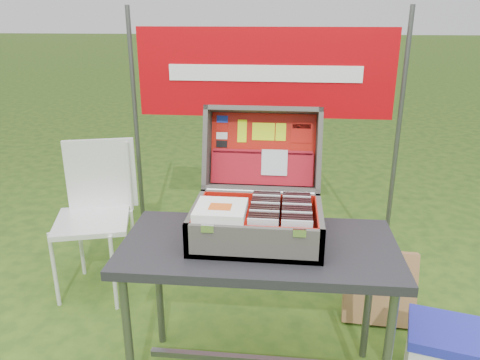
# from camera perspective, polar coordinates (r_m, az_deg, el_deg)

# --- Properties ---
(table) EXTENTS (1.18, 0.60, 0.73)m
(table) POSITION_cam_1_polar(r_m,az_deg,el_deg) (2.19, 2.21, -16.20)
(table) COLOR #2C2B2F
(table) RESTS_ON ground
(table_top) EXTENTS (1.18, 0.60, 0.04)m
(table_top) POSITION_cam_1_polar(r_m,az_deg,el_deg) (2.01, 2.34, -8.20)
(table_top) COLOR #2C2B2F
(table_top) RESTS_ON ground
(table_leg_fl) EXTENTS (0.04, 0.04, 0.69)m
(table_leg_fl) POSITION_cam_1_polar(r_m,az_deg,el_deg) (2.12, -13.41, -18.99)
(table_leg_fl) COLOR #59595B
(table_leg_fl) RESTS_ON ground
(table_leg_bl) EXTENTS (0.04, 0.04, 0.69)m
(table_leg_bl) POSITION_cam_1_polar(r_m,az_deg,el_deg) (2.48, -9.87, -12.46)
(table_leg_bl) COLOR #59595B
(table_leg_bl) RESTS_ON ground
(table_leg_br) EXTENTS (0.04, 0.04, 0.69)m
(table_leg_br) POSITION_cam_1_polar(r_m,az_deg,el_deg) (2.43, 15.41, -13.63)
(table_leg_br) COLOR #59595B
(table_leg_br) RESTS_ON ground
(table_brace) EXTENTS (1.02, 0.03, 0.03)m
(table_brace) POSITION_cam_1_polar(r_m,az_deg,el_deg) (2.34, 2.13, -21.06)
(table_brace) COLOR #59595B
(table_brace) RESTS_ON ground
(suitcase) EXTENTS (0.55, 0.55, 0.50)m
(suitcase) POSITION_cam_1_polar(r_m,az_deg,el_deg) (1.98, 2.23, -0.02)
(suitcase) COLOR #514E48
(suitcase) RESTS_ON table
(suitcase_base_bottom) EXTENTS (0.55, 0.39, 0.02)m
(suitcase_base_bottom) POSITION_cam_1_polar(r_m,az_deg,el_deg) (2.02, 2.02, -7.02)
(suitcase_base_bottom) COLOR #514E48
(suitcase_base_bottom) RESTS_ON table_top
(suitcase_base_wall_front) EXTENTS (0.55, 0.02, 0.15)m
(suitcase_base_wall_front) POSITION_cam_1_polar(r_m,az_deg,el_deg) (1.83, 1.60, -7.85)
(suitcase_base_wall_front) COLOR #514E48
(suitcase_base_wall_front) RESTS_ON table_top
(suitcase_base_wall_back) EXTENTS (0.55, 0.02, 0.15)m
(suitcase_base_wall_back) POSITION_cam_1_polar(r_m,az_deg,el_deg) (2.17, 2.41, -3.35)
(suitcase_base_wall_back) COLOR #514E48
(suitcase_base_wall_back) RESTS_ON table_top
(suitcase_base_wall_left) EXTENTS (0.02, 0.39, 0.15)m
(suitcase_base_wall_left) POSITION_cam_1_polar(r_m,az_deg,el_deg) (2.03, -5.43, -5.05)
(suitcase_base_wall_left) COLOR #514E48
(suitcase_base_wall_left) RESTS_ON table_top
(suitcase_base_wall_right) EXTENTS (0.02, 0.39, 0.15)m
(suitcase_base_wall_right) POSITION_cam_1_polar(r_m,az_deg,el_deg) (2.00, 9.65, -5.69)
(suitcase_base_wall_right) COLOR #514E48
(suitcase_base_wall_right) RESTS_ON table_top
(suitcase_liner_floor) EXTENTS (0.51, 0.35, 0.01)m
(suitcase_liner_floor) POSITION_cam_1_polar(r_m,az_deg,el_deg) (2.02, 2.02, -6.67)
(suitcase_liner_floor) COLOR red
(suitcase_liner_floor) RESTS_ON suitcase_base_bottom
(suitcase_latch_left) EXTENTS (0.05, 0.01, 0.03)m
(suitcase_latch_left) POSITION_cam_1_polar(r_m,az_deg,el_deg) (1.81, -4.00, -5.93)
(suitcase_latch_left) COLOR silver
(suitcase_latch_left) RESTS_ON suitcase_base_wall_front
(suitcase_latch_right) EXTENTS (0.05, 0.01, 0.03)m
(suitcase_latch_right) POSITION_cam_1_polar(r_m,az_deg,el_deg) (1.79, 7.27, -6.43)
(suitcase_latch_right) COLOR silver
(suitcase_latch_right) RESTS_ON suitcase_base_wall_front
(suitcase_hinge) EXTENTS (0.49, 0.02, 0.02)m
(suitcase_hinge) POSITION_cam_1_polar(r_m,az_deg,el_deg) (2.15, 2.46, -1.43)
(suitcase_hinge) COLOR silver
(suitcase_hinge) RESTS_ON suitcase_base_wall_back
(suitcase_lid_back) EXTENTS (0.55, 0.13, 0.38)m
(suitcase_lid_back) POSITION_cam_1_polar(r_m,az_deg,el_deg) (2.28, 2.83, 3.77)
(suitcase_lid_back) COLOR #514E48
(suitcase_lid_back) RESTS_ON suitcase_base_wall_back
(suitcase_lid_rim_far) EXTENTS (0.55, 0.15, 0.06)m
(suitcase_lid_rim_far) POSITION_cam_1_polar(r_m,az_deg,el_deg) (2.22, 2.90, 8.56)
(suitcase_lid_rim_far) COLOR #514E48
(suitcase_lid_rim_far) RESTS_ON suitcase_lid_back
(suitcase_lid_rim_near) EXTENTS (0.55, 0.15, 0.06)m
(suitcase_lid_rim_near) POSITION_cam_1_polar(r_m,az_deg,el_deg) (2.22, 2.58, -1.00)
(suitcase_lid_rim_near) COLOR #514E48
(suitcase_lid_rim_near) RESTS_ON suitcase_lid_back
(suitcase_lid_rim_left) EXTENTS (0.02, 0.25, 0.42)m
(suitcase_lid_rim_left) POSITION_cam_1_polar(r_m,az_deg,el_deg) (2.24, -4.01, 3.98)
(suitcase_lid_rim_left) COLOR #514E48
(suitcase_lid_rim_left) RESTS_ON suitcase_lid_back
(suitcase_lid_rim_right) EXTENTS (0.02, 0.25, 0.42)m
(suitcase_lid_rim_right) POSITION_cam_1_polar(r_m,az_deg,el_deg) (2.21, 9.58, 3.53)
(suitcase_lid_rim_right) COLOR #514E48
(suitcase_lid_rim_right) RESTS_ON suitcase_lid_back
(suitcase_lid_liner) EXTENTS (0.50, 0.10, 0.33)m
(suitcase_lid_liner) POSITION_cam_1_polar(r_m,az_deg,el_deg) (2.26, 2.81, 3.77)
(suitcase_lid_liner) COLOR red
(suitcase_lid_liner) RESTS_ON suitcase_lid_back
(suitcase_liner_wall_front) EXTENTS (0.51, 0.01, 0.13)m
(suitcase_liner_wall_front) POSITION_cam_1_polar(r_m,az_deg,el_deg) (1.84, 1.64, -7.36)
(suitcase_liner_wall_front) COLOR red
(suitcase_liner_wall_front) RESTS_ON suitcase_base_bottom
(suitcase_liner_wall_back) EXTENTS (0.51, 0.01, 0.13)m
(suitcase_liner_wall_back) POSITION_cam_1_polar(r_m,az_deg,el_deg) (2.15, 2.39, -3.23)
(suitcase_liner_wall_back) COLOR red
(suitcase_liner_wall_back) RESTS_ON suitcase_base_bottom
(suitcase_liner_wall_left) EXTENTS (0.01, 0.35, 0.13)m
(suitcase_liner_wall_left) POSITION_cam_1_polar(r_m,az_deg,el_deg) (2.02, -5.06, -4.80)
(suitcase_liner_wall_left) COLOR red
(suitcase_liner_wall_left) RESTS_ON suitcase_base_bottom
(suitcase_liner_wall_right) EXTENTS (0.01, 0.35, 0.13)m
(suitcase_liner_wall_right) POSITION_cam_1_polar(r_m,az_deg,el_deg) (1.99, 9.27, -5.40)
(suitcase_liner_wall_right) COLOR red
(suitcase_liner_wall_right) RESTS_ON suitcase_base_bottom
(suitcase_lid_pocket) EXTENTS (0.49, 0.07, 0.16)m
(suitcase_lid_pocket) POSITION_cam_1_polar(r_m,az_deg,el_deg) (2.25, 2.71, 1.45)
(suitcase_lid_pocket) COLOR maroon
(suitcase_lid_pocket) RESTS_ON suitcase_lid_liner
(suitcase_pocket_edge) EXTENTS (0.48, 0.02, 0.02)m
(suitcase_pocket_edge) POSITION_cam_1_polar(r_m,az_deg,el_deg) (2.24, 2.76, 3.45)
(suitcase_pocket_edge) COLOR maroon
(suitcase_pocket_edge) RESTS_ON suitcase_lid_pocket
(suitcase_pocket_cd) EXTENTS (0.12, 0.04, 0.12)m
(suitcase_pocket_cd) POSITION_cam_1_polar(r_m,az_deg,el_deg) (2.22, 4.22, 2.14)
(suitcase_pocket_cd) COLOR silver
(suitcase_pocket_cd) RESTS_ON suitcase_lid_pocket
(lid_sticker_cc_a) EXTENTS (0.05, 0.01, 0.03)m
(lid_sticker_cc_a) POSITION_cam_1_polar(r_m,az_deg,el_deg) (2.28, -2.17, 7.43)
(lid_sticker_cc_a) COLOR #1933B2
(lid_sticker_cc_a) RESTS_ON suitcase_lid_liner
(lid_sticker_cc_b) EXTENTS (0.05, 0.01, 0.03)m
(lid_sticker_cc_b) POSITION_cam_1_polar(r_m,az_deg,el_deg) (2.28, -2.20, 6.42)
(lid_sticker_cc_b) COLOR #B91109
(lid_sticker_cc_b) RESTS_ON suitcase_lid_liner
(lid_sticker_cc_c) EXTENTS (0.05, 0.01, 0.03)m
(lid_sticker_cc_c) POSITION_cam_1_polar(r_m,az_deg,el_deg) (2.28, -2.22, 5.42)
(lid_sticker_cc_c) COLOR white
(lid_sticker_cc_c) RESTS_ON suitcase_lid_liner
(lid_sticker_cc_d) EXTENTS (0.05, 0.01, 0.03)m
(lid_sticker_cc_d) POSITION_cam_1_polar(r_m,az_deg,el_deg) (2.28, -2.25, 4.41)
(lid_sticker_cc_d) COLOR black
(lid_sticker_cc_d) RESTS_ON suitcase_lid_liner
(lid_card_neon_tall) EXTENTS (0.04, 0.03, 0.10)m
(lid_card_neon_tall) POSITION_cam_1_polar(r_m,az_deg,el_deg) (2.27, 0.26, 5.99)
(lid_card_neon_tall) COLOR #D1F80E
(lid_card_neon_tall) RESTS_ON suitcase_lid_liner
(lid_card_neon_main) EXTENTS (0.11, 0.03, 0.08)m
(lid_card_neon_main) POSITION_cam_1_polar(r_m,az_deg,el_deg) (2.26, 2.87, 5.92)
(lid_card_neon_main) COLOR #D1F80E
(lid_card_neon_main) RESTS_ON suitcase_lid_liner
(lid_card_neon_small) EXTENTS (0.05, 0.03, 0.08)m
(lid_card_neon_small) POSITION_cam_1_polar(r_m,az_deg,el_deg) (2.26, 5.00, 5.85)
(lid_card_neon_small) COLOR #D1F80E
(lid_card_neon_small) RESTS_ON suitcase_lid_liner
(lid_sticker_band) EXTENTS (0.10, 0.03, 0.09)m
(lid_sticker_band) POSITION_cam_1_polar(r_m,az_deg,el_deg) (2.26, 7.50, 5.75)
(lid_sticker_band) COLOR #B91109
(lid_sticker_band) RESTS_ON suitcase_lid_liner
(lid_sticker_band_bar) EXTENTS (0.09, 0.01, 0.02)m
(lid_sticker_band_bar) POSITION_cam_1_polar(r_m,az_deg,el_deg) (2.26, 7.53, 6.51)
(lid_sticker_band_bar) COLOR black
(lid_sticker_band_bar) RESTS_ON suitcase_lid_liner
(cd_left_0) EXTENTS (0.12, 0.01, 0.14)m
(cd_left_0) POSITION_cam_1_polar(r_m,az_deg,el_deg) (1.85, 2.77, -6.74)
(cd_left_0) COLOR silver
(cd_left_0) RESTS_ON suitcase_liner_floor
(cd_left_1) EXTENTS (0.12, 0.01, 0.14)m
(cd_left_1) POSITION_cam_1_polar(r_m,az_deg,el_deg) (1.87, 2.81, -6.45)
(cd_left_1) COLOR black
(cd_left_1) RESTS_ON suitcase_liner_floor
(cd_left_2) EXTENTS (0.12, 0.01, 0.14)m
(cd_left_2) POSITION_cam_1_polar(r_m,az_deg,el_deg) (1.89, 2.85, -6.17)
(cd_left_2) COLOR black
(cd_left_2) RESTS_ON suitcase_liner_floor
(cd_left_3) EXTENTS (0.12, 0.01, 0.14)m
(cd_left_3) POSITION_cam_1_polar(r_m,az_deg,el_deg) (1.91, 2.89, -5.89)
(cd_left_3) COLOR black
(cd_left_3) RESTS_ON suitcase_liner_floor
(cd_left_4) EXTENTS (0.12, 0.01, 0.14)m
(cd_left_4) POSITION_cam_1_polar(r_m,az_deg,el_deg) (1.93, 2.93, -5.61)
(cd_left_4) COLOR silver
(cd_left_4) RESTS_ON suitcase_liner_floor
(cd_left_5) EXTENTS (0.12, 0.01, 0.14)m
(cd_left_5) POSITION_cam_1_polar(r_m,az_deg,el_deg) (1.95, 2.97, -5.34)
(cd_left_5) COLOR black
(cd_left_5) RESTS_ON suitcase_liner_floor
(cd_left_6) EXTENTS (0.12, 0.01, 0.14)m
(cd_left_6) POSITION_cam_1_polar(r_m,az_deg,el_deg) (1.97, 3.01, -5.08)
(cd_left_6) COLOR black
(cd_left_6) RESTS_ON suitcase_liner_floor
(cd_left_7) EXTENTS (0.12, 0.01, 0.14)m
(cd_left_7) POSITION_cam_1_polar(r_m,az_deg,el_deg) (1.99, 3.04, -4.82)
(cd_left_7) COLOR black
(cd_left_7) RESTS_ON suitcase_liner_floor
(cd_left_8) EXTENTS (0.12, 0.01, 0.14)m
(cd_left_8) POSITION_cam_1_polar(r_m,az_deg,el_deg) (2.01, 3.08, -4.57)
(cd_left_8) COLOR silver
(cd_left_8) RESTS_ON suitcase_liner_floor
(cd_left_9) EXTENTS (0.12, 0.01, 0.14)m
(cd_left_9) POSITION_cam_1_polar(r_m,az_deg,el_deg) (2.03, 3.12, -4.32)
(cd_left_9) COLOR black
(cd_left_9) RESTS_ON suitcase_liner_floor
(cd_left_10) EXTENTS (0.12, 0.01, 0.14)m
(cd_left_10) POSITION_cam_1_polar(r_m,az_deg,el_deg) (2.05, 3.15, -4.07)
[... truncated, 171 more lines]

